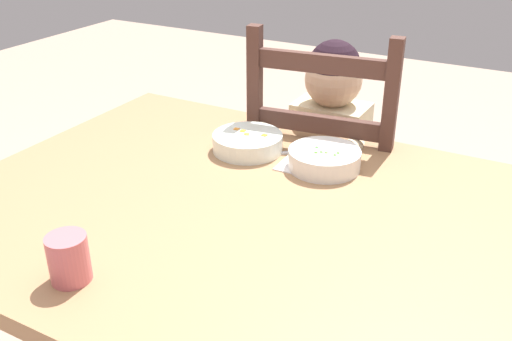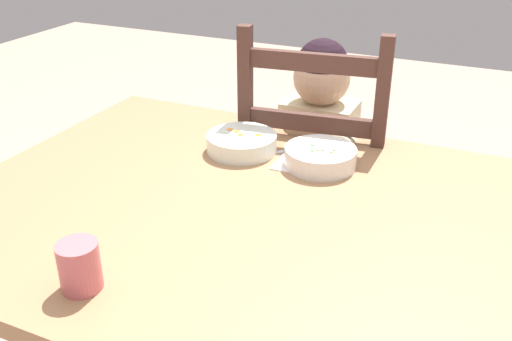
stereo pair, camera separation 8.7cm
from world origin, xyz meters
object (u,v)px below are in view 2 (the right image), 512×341
Objects in this scene: drinking_cup at (80,266)px; bowl_of_peas at (320,157)px; dining_table at (248,241)px; dining_chair at (315,192)px; child_figure at (315,147)px; spoon at (266,154)px; bowl_of_carrots at (242,142)px.

bowl_of_peas is at bearing 70.73° from drinking_cup.
bowl_of_peas reaches higher than dining_table.
bowl_of_peas is 2.00× the size of drinking_cup.
dining_chair is at bearing 109.28° from bowl_of_peas.
child_figure is at bearing 93.11° from dining_table.
bowl_of_peas is 1.63× the size of spoon.
child_figure reaches higher than spoon.
child_figure is 0.33m from bowl_of_peas.
bowl_of_peas is (0.11, -0.29, 0.11)m from child_figure.
dining_chair is at bearing 80.85° from spoon.
dining_table is 7.19× the size of bowl_of_carrots.
drinking_cup reaches higher than dining_table.
bowl_of_peas is at bearing -69.25° from child_figure.
spoon is at bearing 83.45° from drinking_cup.
dining_table is 1.38× the size of child_figure.
drinking_cup is at bearing -90.33° from bowl_of_carrots.
drinking_cup is (-0.11, -0.93, 0.13)m from child_figure.
drinking_cup is (-0.22, -0.64, 0.02)m from bowl_of_peas.
spoon is 1.23× the size of drinking_cup.
bowl_of_carrots is (-0.12, -0.30, 0.27)m from dining_chair.
child_figure is 0.95m from drinking_cup.
bowl_of_peas is 0.68m from drinking_cup.
dining_chair is 5.53× the size of bowl_of_carrots.
bowl_of_carrots is 0.07m from spoon.
dining_table is 0.43m from drinking_cup.
child_figure is (-0.03, 0.55, 0.01)m from dining_table.
child_figure is at bearing 69.25° from bowl_of_carrots.
dining_table is 0.58m from dining_chair.
bowl_of_peas reaches higher than bowl_of_carrots.
child_figure is at bearing 83.03° from drinking_cup.
bowl_of_peas is 0.22m from bowl_of_carrots.
spoon is (-0.07, 0.26, 0.10)m from dining_table.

